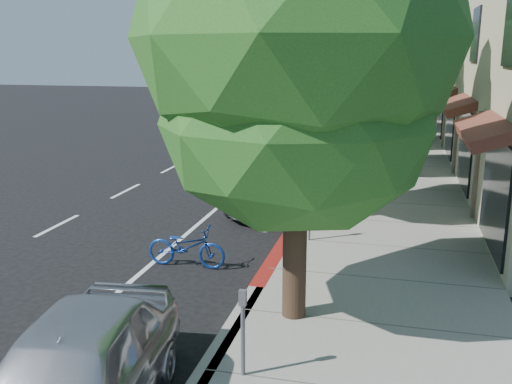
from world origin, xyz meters
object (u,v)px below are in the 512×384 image
(street_tree_1, at_px, (339,34))
(dark_sedan, at_px, (294,139))
(dark_suv_far, at_px, (322,113))
(near_car_a, at_px, (72,378))
(bicycle, at_px, (186,246))
(street_tree_0, at_px, (298,46))
(silver_suv, at_px, (282,180))
(street_tree_5, at_px, (377,55))
(street_tree_3, at_px, (366,53))
(street_tree_2, at_px, (356,50))
(street_tree_4, at_px, (372,54))
(white_pickup, at_px, (293,134))
(cyclist, at_px, (267,194))
(pedestrian, at_px, (354,159))

(street_tree_1, xyz_separation_m, dark_sedan, (-2.91, 10.10, -4.22))
(dark_suv_far, height_order, near_car_a, dark_suv_far)
(bicycle, bearing_deg, street_tree_0, -127.28)
(street_tree_0, xyz_separation_m, silver_suv, (-1.72, 7.50, -3.83))
(near_car_a, bearing_deg, street_tree_5, 79.71)
(street_tree_5, bearing_deg, street_tree_3, -90.00)
(street_tree_2, height_order, street_tree_3, street_tree_2)
(street_tree_4, bearing_deg, dark_suv_far, 135.79)
(white_pickup, height_order, dark_suv_far, white_pickup)
(cyclist, bearing_deg, silver_suv, 13.82)
(street_tree_0, distance_m, street_tree_3, 18.00)
(white_pickup, bearing_deg, pedestrian, -70.51)
(bicycle, xyz_separation_m, near_car_a, (0.66, -5.54, 0.29))
(street_tree_1, distance_m, dark_sedan, 11.33)
(cyclist, distance_m, silver_suv, 2.51)
(street_tree_1, bearing_deg, cyclist, -147.99)
(street_tree_0, xyz_separation_m, white_pickup, (-3.10, 17.00, -3.76))
(near_car_a, bearing_deg, street_tree_1, 71.08)
(street_tree_3, distance_m, cyclist, 13.56)
(street_tree_2, bearing_deg, dark_sedan, 125.36)
(street_tree_1, relative_size, pedestrian, 4.16)
(dark_suv_far, distance_m, near_car_a, 30.53)
(street_tree_3, xyz_separation_m, silver_suv, (-1.72, -10.50, -3.70))
(street_tree_4, relative_size, cyclist, 3.80)
(street_tree_1, xyz_separation_m, silver_suv, (-1.72, 1.50, -4.17))
(street_tree_1, relative_size, near_car_a, 1.81)
(street_tree_0, bearing_deg, street_tree_3, 90.00)
(dark_sedan, distance_m, pedestrian, 7.20)
(silver_suv, height_order, near_car_a, silver_suv)
(cyclist, bearing_deg, street_tree_3, 3.97)
(bicycle, distance_m, pedestrian, 8.19)
(street_tree_1, distance_m, street_tree_5, 24.01)
(street_tree_0, height_order, bicycle, street_tree_0)
(street_tree_1, distance_m, cyclist, 4.41)
(street_tree_5, relative_size, white_pickup, 1.20)
(street_tree_5, xyz_separation_m, cyclist, (-1.60, -25.00, -3.34))
(street_tree_5, bearing_deg, cyclist, -93.66)
(cyclist, relative_size, dark_suv_far, 0.43)
(street_tree_1, bearing_deg, near_car_a, -102.11)
(white_pickup, height_order, near_car_a, white_pickup)
(street_tree_2, relative_size, street_tree_3, 1.01)
(street_tree_0, xyz_separation_m, bicycle, (-2.70, 2.04, -4.14))
(street_tree_3, xyz_separation_m, near_car_a, (-2.04, -21.50, -3.72))
(street_tree_4, relative_size, silver_suv, 1.31)
(street_tree_0, distance_m, silver_suv, 8.60)
(street_tree_0, xyz_separation_m, dark_suv_far, (-3.10, 27.02, -3.84))
(near_car_a, xyz_separation_m, pedestrian, (2.29, 13.14, 0.36))
(street_tree_4, bearing_deg, pedestrian, -88.99)
(silver_suv, relative_size, dark_sedan, 1.27)
(street_tree_5, distance_m, pedestrian, 20.60)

